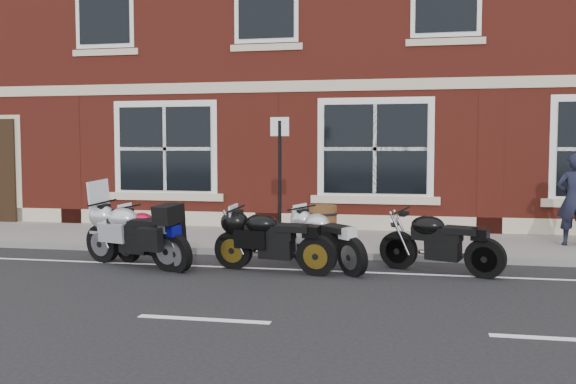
# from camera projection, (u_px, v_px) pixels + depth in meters

# --- Properties ---
(ground) EXTENTS (80.00, 80.00, 0.00)m
(ground) POSITION_uv_depth(u_px,v_px,m) (264.00, 271.00, 10.41)
(ground) COLOR black
(ground) RESTS_ON ground
(sidewalk) EXTENTS (30.00, 3.00, 0.12)m
(sidewalk) POSITION_uv_depth(u_px,v_px,m) (297.00, 241.00, 13.34)
(sidewalk) COLOR slate
(sidewalk) RESTS_ON ground
(kerb) EXTENTS (30.00, 0.16, 0.12)m
(kerb) POSITION_uv_depth(u_px,v_px,m) (281.00, 253.00, 11.80)
(kerb) COLOR slate
(kerb) RESTS_ON ground
(pub_building) EXTENTS (24.00, 12.00, 12.00)m
(pub_building) POSITION_uv_depth(u_px,v_px,m) (340.00, 21.00, 20.27)
(pub_building) COLOR maroon
(pub_building) RESTS_ON ground
(moto_touring_silver) EXTENTS (2.11, 0.92, 1.45)m
(moto_touring_silver) POSITION_uv_depth(u_px,v_px,m) (133.00, 231.00, 10.81)
(moto_touring_silver) COLOR black
(moto_touring_silver) RESTS_ON ground
(moto_sport_red) EXTENTS (1.79, 1.16, 0.91)m
(moto_sport_red) POSITION_uv_depth(u_px,v_px,m) (151.00, 236.00, 10.78)
(moto_sport_red) COLOR black
(moto_sport_red) RESTS_ON ground
(moto_sport_black) EXTENTS (2.09, 0.54, 0.95)m
(moto_sport_black) POSITION_uv_depth(u_px,v_px,m) (272.00, 238.00, 10.31)
(moto_sport_black) COLOR black
(moto_sport_black) RESTS_ON ground
(moto_sport_silver) EXTENTS (1.49, 1.55, 0.91)m
(moto_sport_silver) POSITION_uv_depth(u_px,v_px,m) (326.00, 237.00, 10.58)
(moto_sport_silver) COLOR black
(moto_sport_silver) RESTS_ON ground
(moto_naked_black) EXTENTS (1.95, 0.88, 0.92)m
(moto_naked_black) POSITION_uv_depth(u_px,v_px,m) (439.00, 240.00, 10.21)
(moto_naked_black) COLOR black
(moto_naked_black) RESTS_ON ground
(pedestrian_left) EXTENTS (0.67, 0.46, 1.78)m
(pedestrian_left) POSITION_uv_depth(u_px,v_px,m) (574.00, 199.00, 12.27)
(pedestrian_left) COLOR black
(pedestrian_left) RESTS_ON sidewalk
(barrel_planter) EXTENTS (0.61, 0.61, 0.68)m
(barrel_planter) POSITION_uv_depth(u_px,v_px,m) (323.00, 221.00, 13.41)
(barrel_planter) COLOR #481E13
(barrel_planter) RESTS_ON sidewalk
(parking_sign) EXTENTS (0.35, 0.06, 2.44)m
(parking_sign) POSITION_uv_depth(u_px,v_px,m) (280.00, 173.00, 11.83)
(parking_sign) COLOR black
(parking_sign) RESTS_ON sidewalk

